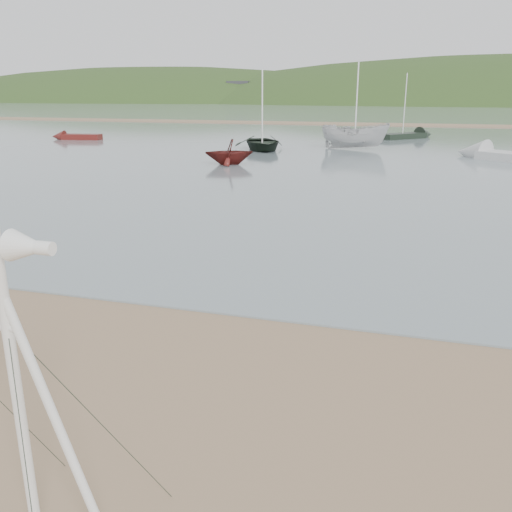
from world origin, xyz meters
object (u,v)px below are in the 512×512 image
(sailboat_dark_mid, at_px, (414,135))
(sailboat_white_near, at_px, (494,155))
(boat_red, at_px, (229,140))
(dinghy_red_far, at_px, (71,137))
(boat_white, at_px, (356,115))
(mast_rig, at_px, (15,446))
(boat_dark, at_px, (262,114))

(sailboat_dark_mid, height_order, sailboat_white_near, sailboat_white_near)
(boat_red, bearing_deg, dinghy_red_far, -148.03)
(boat_white, bearing_deg, mast_rig, -176.73)
(boat_white, distance_m, sailboat_dark_mid, 13.09)
(sailboat_white_near, bearing_deg, dinghy_red_far, 171.95)
(mast_rig, bearing_deg, boat_dark, 102.57)
(boat_dark, bearing_deg, sailboat_white_near, -28.82)
(sailboat_dark_mid, relative_size, sailboat_white_near, 0.81)
(mast_rig, xyz_separation_m, boat_dark, (-8.09, 36.31, 1.45))
(mast_rig, height_order, boat_red, mast_rig)
(boat_red, height_order, boat_white, boat_white)
(sailboat_white_near, bearing_deg, boat_dark, 176.38)
(boat_white, bearing_deg, boat_dark, 112.68)
(boat_red, distance_m, sailboat_dark_mid, 25.62)
(mast_rig, distance_m, dinghy_red_far, 48.78)
(mast_rig, relative_size, boat_dark, 0.95)
(boat_dark, height_order, dinghy_red_far, boat_dark)
(boat_red, xyz_separation_m, boat_white, (6.17, 11.21, 1.14))
(dinghy_red_far, bearing_deg, boat_dark, -11.65)
(sailboat_white_near, bearing_deg, mast_rig, -102.70)
(sailboat_dark_mid, bearing_deg, boat_red, -113.93)
(boat_red, distance_m, boat_white, 12.85)
(boat_white, xyz_separation_m, sailboat_dark_mid, (4.21, 12.18, -2.30))
(mast_rig, relative_size, boat_red, 1.74)
(boat_dark, relative_size, boat_white, 1.02)
(boat_dark, relative_size, dinghy_red_far, 1.09)
(sailboat_dark_mid, distance_m, dinghy_red_far, 32.02)
(boat_white, distance_m, dinghy_red_far, 26.08)
(boat_white, relative_size, dinghy_red_far, 1.07)
(dinghy_red_far, bearing_deg, sailboat_dark_mid, 19.69)
(boat_red, xyz_separation_m, sailboat_dark_mid, (10.38, 23.39, -1.16))
(mast_rig, bearing_deg, dinghy_red_far, 124.27)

